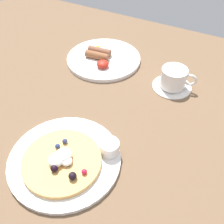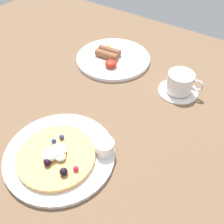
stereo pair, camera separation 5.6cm
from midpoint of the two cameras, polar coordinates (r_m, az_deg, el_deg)
ground_plane at (r=75.02cm, az=-2.44°, el=-2.57°), size 176.29×123.31×3.00cm
pancake_plate at (r=66.21cm, az=-12.69°, el=-10.18°), size 27.37×27.37×1.21cm
pancake_with_berries at (r=64.21cm, az=-13.37°, el=-10.44°), size 18.92×18.92×3.67cm
syrup_ramekin at (r=63.99cm, az=-3.08°, el=-7.77°), size 4.86×4.86×3.38cm
breakfast_plate at (r=96.38cm, az=-3.51°, el=11.45°), size 26.36×26.36×1.34cm
fried_breakfast at (r=95.45cm, az=-4.55°, el=12.29°), size 12.42×13.49×2.80cm
coffee_saucer at (r=85.74cm, az=11.09°, el=5.50°), size 12.43×12.43×0.83cm
coffee_cup at (r=83.56cm, az=11.53°, el=7.35°), size 11.12×8.05×6.05cm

